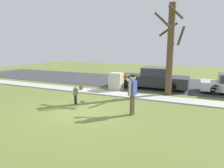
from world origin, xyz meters
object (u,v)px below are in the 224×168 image
object	(u,v)px
person_child	(77,92)
baseball	(90,105)
person_adult	(132,90)
parked_pickup_dark	(152,79)
street_tree_near	(170,48)
utility_cabinet	(116,82)

from	to	relation	value
person_child	baseball	world-z (taller)	person_child
person_adult	parked_pickup_dark	world-z (taller)	person_adult
person_adult	baseball	distance (m)	2.51
parked_pickup_dark	street_tree_near	bearing A→B (deg)	129.69
person_adult	street_tree_near	xyz separation A→B (m)	(0.88, 4.37, 1.78)
utility_cabinet	parked_pickup_dark	world-z (taller)	parked_pickup_dark
utility_cabinet	street_tree_near	xyz separation A→B (m)	(3.44, 0.11, 2.27)
person_child	baseball	size ratio (longest dim) A/B	13.64
baseball	utility_cabinet	distance (m)	3.99
utility_cabinet	parked_pickup_dark	distance (m)	2.72
person_adult	person_child	xyz separation A→B (m)	(-3.02, 0.31, -0.43)
person_adult	street_tree_near	size ratio (longest dim) A/B	0.32
utility_cabinet	street_tree_near	world-z (taller)	street_tree_near
person_child	utility_cabinet	xyz separation A→B (m)	(0.47, 3.95, -0.06)
person_child	street_tree_near	bearing A→B (deg)	51.52
utility_cabinet	parked_pickup_dark	bearing A→B (deg)	42.62
baseball	street_tree_near	size ratio (longest dim) A/B	0.01
baseball	parked_pickup_dark	xyz separation A→B (m)	(1.71, 5.78, 0.64)
baseball	street_tree_near	distance (m)	5.86
street_tree_near	utility_cabinet	bearing A→B (deg)	-178.11
parked_pickup_dark	baseball	bearing A→B (deg)	73.56
person_child	street_tree_near	distance (m)	6.05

